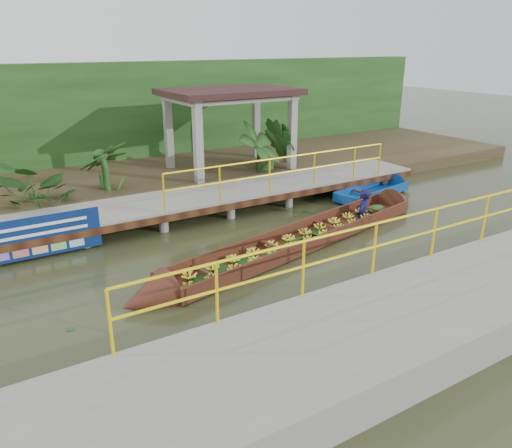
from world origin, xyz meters
TOP-DOWN VIEW (x-y plane):
  - ground at (0.00, 0.00)m, footprint 80.00×80.00m
  - land_strip at (0.00, 7.50)m, footprint 30.00×8.00m
  - far_dock at (0.02, 3.43)m, footprint 16.00×2.06m
  - near_dock at (1.00, -4.20)m, footprint 18.00×2.40m
  - pavilion at (3.00, 6.30)m, footprint 4.40×3.00m
  - foliage_backdrop at (0.00, 10.00)m, footprint 30.00×0.80m
  - vendor_boat at (1.85, 0.13)m, footprint 9.88×3.00m
  - moored_blue_boat at (6.60, 2.25)m, footprint 3.42×1.45m
  - blue_banner at (-4.23, 2.48)m, footprint 3.08×0.04m
  - tropical_plants at (-1.75, 5.30)m, footprint 14.20×1.20m

SIDE VIEW (x-z plane):
  - ground at x=0.00m, z-range 0.00..0.00m
  - moored_blue_boat at x=6.60m, z-range -0.25..0.54m
  - vendor_boat at x=1.85m, z-range -0.82..1.26m
  - land_strip at x=0.00m, z-range 0.00..0.45m
  - near_dock at x=1.00m, z-range -0.56..1.16m
  - far_dock at x=0.02m, z-range -0.35..1.30m
  - blue_banner at x=-4.23m, z-range 0.07..1.04m
  - tropical_plants at x=-1.75m, z-range 0.45..1.95m
  - foliage_backdrop at x=0.00m, z-range 0.00..4.00m
  - pavilion at x=3.00m, z-range 1.32..4.32m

